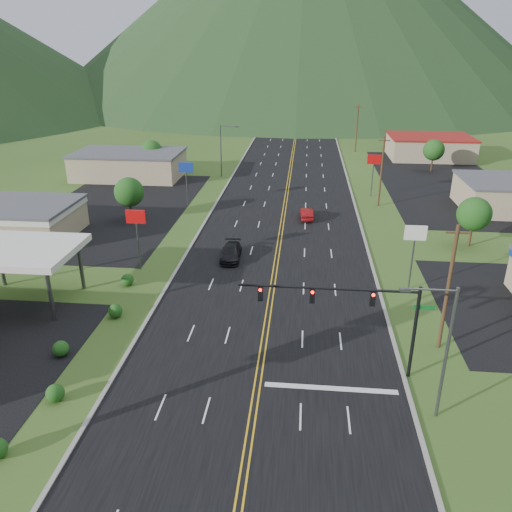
# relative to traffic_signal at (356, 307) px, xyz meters

# --- Properties ---
(traffic_signal) EXTENTS (13.10, 0.43, 7.00)m
(traffic_signal) POSITION_rel_traffic_signal_xyz_m (0.00, 0.00, 0.00)
(traffic_signal) COLOR black
(traffic_signal) RESTS_ON ground
(streetlight_east) EXTENTS (3.28, 0.25, 9.00)m
(streetlight_east) POSITION_rel_traffic_signal_xyz_m (4.70, -4.00, -0.15)
(streetlight_east) COLOR #59595E
(streetlight_east) RESTS_ON ground
(streetlight_west) EXTENTS (3.28, 0.25, 9.00)m
(streetlight_west) POSITION_rel_traffic_signal_xyz_m (-18.16, 56.00, -0.15)
(streetlight_west) COLOR #59595E
(streetlight_west) RESTS_ON ground
(gas_canopy) EXTENTS (10.00, 8.00, 5.30)m
(gas_canopy) POSITION_rel_traffic_signal_xyz_m (-28.48, 8.00, -0.46)
(gas_canopy) COLOR white
(gas_canopy) RESTS_ON ground
(building_west_mid) EXTENTS (14.40, 10.40, 4.10)m
(building_west_mid) POSITION_rel_traffic_signal_xyz_m (-38.48, 24.00, -3.06)
(building_west_mid) COLOR tan
(building_west_mid) RESTS_ON ground
(building_west_far) EXTENTS (18.40, 11.40, 4.50)m
(building_west_far) POSITION_rel_traffic_signal_xyz_m (-34.48, 54.00, -3.07)
(building_west_far) COLOR tan
(building_west_far) RESTS_ON ground
(building_east_far) EXTENTS (16.40, 12.40, 4.50)m
(building_east_far) POSITION_rel_traffic_signal_xyz_m (21.52, 76.00, -3.07)
(building_east_far) COLOR tan
(building_east_far) RESTS_ON ground
(pole_sign_west_a) EXTENTS (2.00, 0.18, 6.40)m
(pole_sign_west_a) POSITION_rel_traffic_signal_xyz_m (-20.48, 16.00, -0.28)
(pole_sign_west_a) COLOR #59595E
(pole_sign_west_a) RESTS_ON ground
(pole_sign_west_b) EXTENTS (2.00, 0.18, 6.40)m
(pole_sign_west_b) POSITION_rel_traffic_signal_xyz_m (-20.48, 38.00, -0.28)
(pole_sign_west_b) COLOR #59595E
(pole_sign_west_b) RESTS_ON ground
(pole_sign_east_a) EXTENTS (2.00, 0.18, 6.40)m
(pole_sign_east_a) POSITION_rel_traffic_signal_xyz_m (6.52, 14.00, -0.28)
(pole_sign_east_a) COLOR #59595E
(pole_sign_east_a) RESTS_ON ground
(pole_sign_east_b) EXTENTS (2.00, 0.18, 6.40)m
(pole_sign_east_b) POSITION_rel_traffic_signal_xyz_m (6.52, 46.00, -0.28)
(pole_sign_east_b) COLOR #59595E
(pole_sign_east_b) RESTS_ON ground
(tree_west_a) EXTENTS (3.84, 3.84, 5.82)m
(tree_west_a) POSITION_rel_traffic_signal_xyz_m (-26.48, 31.00, -1.44)
(tree_west_a) COLOR #382314
(tree_west_a) RESTS_ON ground
(tree_west_b) EXTENTS (3.84, 3.84, 5.82)m
(tree_west_b) POSITION_rel_traffic_signal_xyz_m (-31.48, 58.00, -1.44)
(tree_west_b) COLOR #382314
(tree_west_b) RESTS_ON ground
(tree_east_a) EXTENTS (3.84, 3.84, 5.82)m
(tree_east_a) POSITION_rel_traffic_signal_xyz_m (15.52, 26.00, -1.44)
(tree_east_a) COLOR #382314
(tree_east_a) RESTS_ON ground
(tree_east_b) EXTENTS (3.84, 3.84, 5.82)m
(tree_east_b) POSITION_rel_traffic_signal_xyz_m (19.52, 64.00, -1.44)
(tree_east_b) COLOR #382314
(tree_east_b) RESTS_ON ground
(utility_pole_a) EXTENTS (1.60, 0.28, 10.00)m
(utility_pole_a) POSITION_rel_traffic_signal_xyz_m (7.02, 4.00, -0.20)
(utility_pole_a) COLOR #382314
(utility_pole_a) RESTS_ON ground
(utility_pole_b) EXTENTS (1.60, 0.28, 10.00)m
(utility_pole_b) POSITION_rel_traffic_signal_xyz_m (7.02, 41.00, -0.20)
(utility_pole_b) COLOR #382314
(utility_pole_b) RESTS_ON ground
(utility_pole_c) EXTENTS (1.60, 0.28, 10.00)m
(utility_pole_c) POSITION_rel_traffic_signal_xyz_m (7.02, 81.00, -0.20)
(utility_pole_c) COLOR #382314
(utility_pole_c) RESTS_ON ground
(utility_pole_d) EXTENTS (1.60, 0.28, 10.00)m
(utility_pole_d) POSITION_rel_traffic_signal_xyz_m (7.02, 121.00, -0.20)
(utility_pole_d) COLOR #382314
(utility_pole_d) RESTS_ON ground
(car_dark_mid) EXTENTS (2.25, 5.15, 1.47)m
(car_dark_mid) POSITION_rel_traffic_signal_xyz_m (-11.43, 19.42, -4.59)
(car_dark_mid) COLOR black
(car_dark_mid) RESTS_ON ground
(car_red_far) EXTENTS (1.83, 4.53, 1.46)m
(car_red_far) POSITION_rel_traffic_signal_xyz_m (-3.33, 34.01, -4.60)
(car_red_far) COLOR maroon
(car_red_far) RESTS_ON ground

